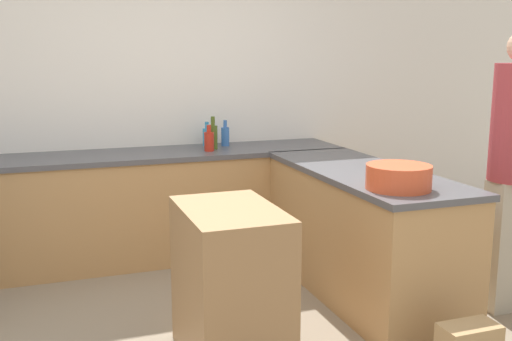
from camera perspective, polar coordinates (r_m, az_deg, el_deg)
The scene contains 9 objects.
wall_back at distance 5.17m, azimuth -9.15°, elevation 7.55°, with size 8.00×0.06×2.70m.
counter_back at distance 4.97m, azimuth -8.10°, elevation -3.17°, with size 2.85×0.66×0.88m.
counter_peninsula at distance 4.23m, azimuth 9.98°, elevation -5.76°, with size 0.69×1.83×0.88m.
island_table at distance 3.27m, azimuth -2.45°, elevation -10.92°, with size 0.49×0.75×0.86m.
mixing_bowl at distance 3.56m, azimuth 13.42°, elevation -0.61°, with size 0.38×0.38×0.14m.
hot_sauce_bottle at distance 4.84m, azimuth -4.49°, elevation 2.85°, with size 0.08×0.08×0.21m.
water_bottle_blue at distance 5.12m, azimuth -2.95°, elevation 3.34°, with size 0.07×0.07×0.22m.
dish_soap_bottle at distance 5.12m, azimuth -4.69°, elevation 3.25°, with size 0.07×0.07×0.21m.
olive_oil_bottle at distance 4.94m, azimuth -4.12°, elevation 3.28°, with size 0.07×0.07×0.27m.
Camera 1 is at (-0.95, -3.02, 1.65)m, focal length 42.00 mm.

